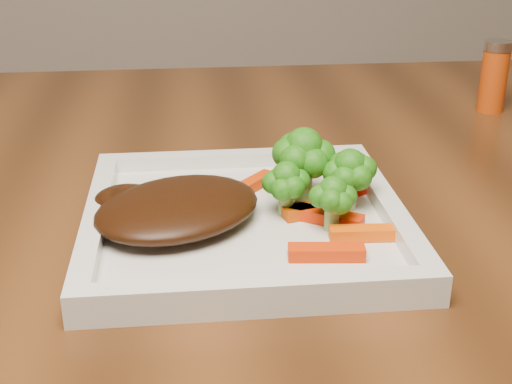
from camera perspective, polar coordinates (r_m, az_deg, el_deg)
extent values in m
cube|color=silver|center=(0.62, -0.92, -2.67)|extent=(0.27, 0.27, 0.01)
ellipsoid|color=black|center=(0.60, -6.27, -1.26)|extent=(0.19, 0.18, 0.03)
cube|color=red|center=(0.55, 5.66, -4.82)|extent=(0.06, 0.02, 0.01)
cube|color=#EA4F03|center=(0.59, 8.53, -3.27)|extent=(0.05, 0.02, 0.01)
cube|color=red|center=(0.67, 7.97, 0.24)|extent=(0.05, 0.03, 0.01)
cube|color=red|center=(0.67, -0.09, 0.74)|extent=(0.04, 0.04, 0.01)
cube|color=red|center=(0.61, 5.65, -1.96)|extent=(0.06, 0.05, 0.01)
cube|color=#CE4203|center=(0.62, 4.72, -1.36)|extent=(0.06, 0.03, 0.01)
cylinder|color=#BE3C0A|center=(0.98, 18.50, 8.76)|extent=(0.04, 0.04, 0.09)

